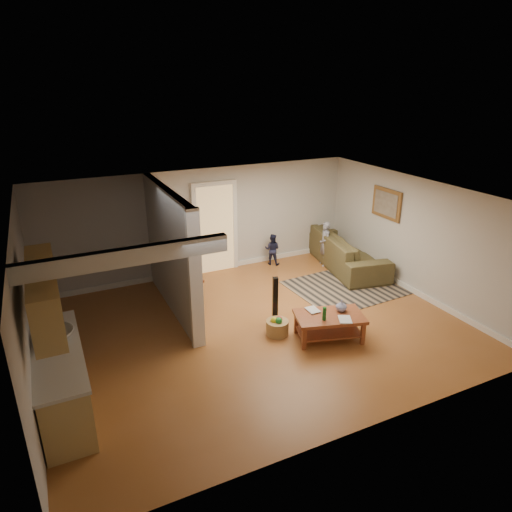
# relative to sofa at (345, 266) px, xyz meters

# --- Properties ---
(ground) EXTENTS (7.50, 7.50, 0.00)m
(ground) POSITION_rel_sofa_xyz_m (-3.30, -1.81, 0.00)
(ground) COLOR #945525
(ground) RESTS_ON ground
(room_shell) EXTENTS (7.54, 6.02, 2.52)m
(room_shell) POSITION_rel_sofa_xyz_m (-4.37, -1.38, 1.46)
(room_shell) COLOR #B7B3B0
(room_shell) RESTS_ON ground
(area_rug) EXTENTS (2.77, 2.09, 0.01)m
(area_rug) POSITION_rel_sofa_xyz_m (-0.58, -1.05, 0.01)
(area_rug) COLOR black
(area_rug) RESTS_ON ground
(sofa) EXTENTS (1.59, 2.93, 0.81)m
(sofa) POSITION_rel_sofa_xyz_m (0.00, 0.00, 0.00)
(sofa) COLOR #453C22
(sofa) RESTS_ON ground
(coffee_table) EXTENTS (1.35, 1.01, 0.71)m
(coffee_table) POSITION_rel_sofa_xyz_m (-2.29, -2.68, 0.37)
(coffee_table) COLOR brown
(coffee_table) RESTS_ON ground
(tv_console) EXTENTS (0.49, 1.20, 1.02)m
(tv_console) POSITION_rel_sofa_xyz_m (-4.24, -0.31, 0.68)
(tv_console) COLOR brown
(tv_console) RESTS_ON ground
(speaker_left) EXTENTS (0.12, 0.12, 0.97)m
(speaker_left) POSITION_rel_sofa_xyz_m (-2.94, -1.80, 0.48)
(speaker_left) COLOR black
(speaker_left) RESTS_ON ground
(speaker_right) EXTENTS (0.12, 0.12, 0.94)m
(speaker_right) POSITION_rel_sofa_xyz_m (-4.30, 0.73, 0.47)
(speaker_right) COLOR black
(speaker_right) RESTS_ON ground
(toy_basket) EXTENTS (0.41, 0.41, 0.37)m
(toy_basket) POSITION_rel_sofa_xyz_m (-3.07, -2.16, 0.15)
(toy_basket) COLOR #AB884A
(toy_basket) RESTS_ON ground
(child) EXTENTS (0.35, 0.46, 1.12)m
(child) POSITION_rel_sofa_xyz_m (-0.44, 0.29, 0.00)
(child) COLOR gray
(child) RESTS_ON ground
(toddler) EXTENTS (0.49, 0.48, 0.80)m
(toddler) POSITION_rel_sofa_xyz_m (-1.59, 0.89, 0.00)
(toddler) COLOR #1C1F3B
(toddler) RESTS_ON ground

